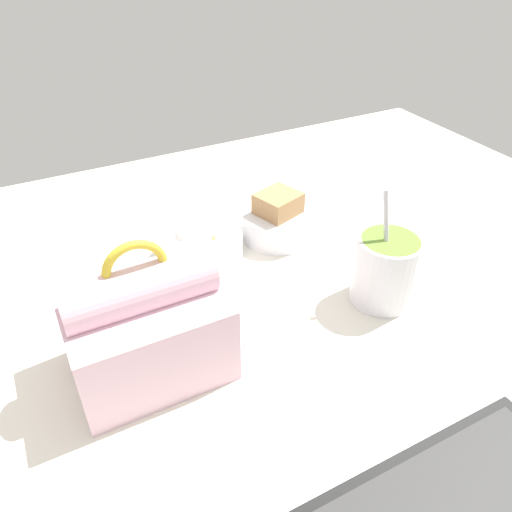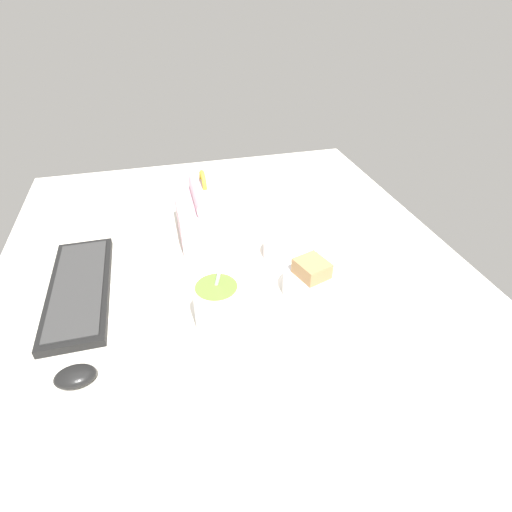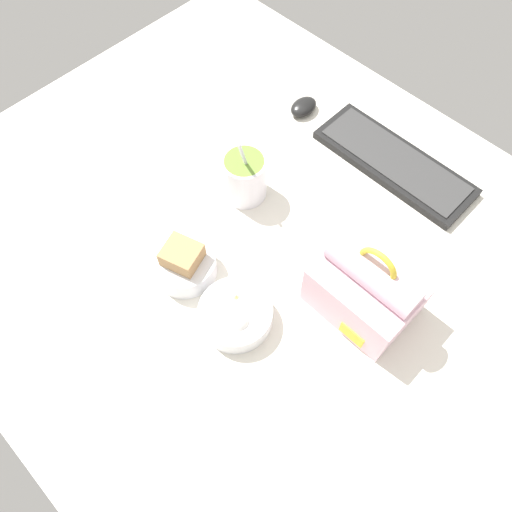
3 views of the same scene
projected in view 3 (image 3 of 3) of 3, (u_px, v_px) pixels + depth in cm
name	position (u px, v px, depth cm)	size (l,w,h in cm)	color
desk_surface	(268.00, 254.00, 98.45)	(140.00, 110.00, 2.00)	silver
keyboard	(394.00, 162.00, 107.22)	(35.55, 12.54, 2.10)	black
lunch_bag	(367.00, 288.00, 86.38)	(17.73, 14.35, 18.39)	beige
soup_cup	(245.00, 177.00, 99.95)	(8.94, 8.94, 16.92)	silver
bento_bowl_sandwich	(184.00, 264.00, 92.80)	(11.90, 11.90, 8.12)	silver
bento_bowl_snacks	(236.00, 314.00, 88.67)	(13.25, 13.25, 5.69)	silver
computer_mouse	(304.00, 107.00, 114.77)	(4.87, 6.97, 2.81)	black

